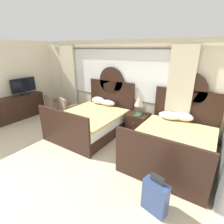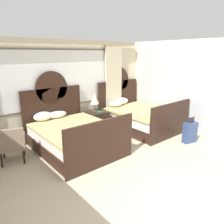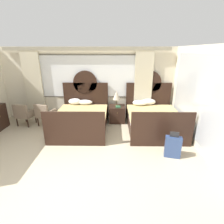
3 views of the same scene
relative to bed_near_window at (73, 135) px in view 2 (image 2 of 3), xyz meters
name	(u,v)px [view 2 (image 2 of 3)]	position (x,y,z in m)	size (l,w,h in m)	color
ground_plane	(169,203)	(0.12, -2.76, -0.37)	(24.00, 24.00, 0.00)	#BCAD8E
wall_back_window	(54,87)	(0.12, 1.12, 1.06)	(6.51, 0.22, 2.70)	beige
wall_right_mirror	(191,87)	(3.40, -1.09, 0.98)	(0.08, 4.48, 2.70)	beige
bed_near_window	(73,135)	(0.00, 0.00, 0.00)	(1.71, 2.24, 1.86)	black
bed_near_mirror	(140,117)	(2.42, 0.00, 0.00)	(1.71, 2.24, 1.86)	black
nightstand_between_beds	(97,121)	(1.22, 0.65, -0.06)	(0.59, 0.61, 0.61)	black
table_lamp_on_nightstand	(95,99)	(1.19, 0.70, 0.64)	(0.27, 0.27, 0.57)	brown
book_on_nightstand	(100,112)	(1.25, 0.54, 0.26)	(0.18, 0.26, 0.03)	#285133
armchair_by_window_left	(12,143)	(-1.35, 0.25, 0.08)	(0.68, 0.68, 0.82)	#84705B
suitcase_on_floor	(190,132)	(2.58, -1.66, -0.09)	(0.42, 0.25, 0.70)	navy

